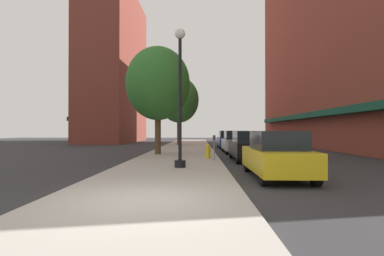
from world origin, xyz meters
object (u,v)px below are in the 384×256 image
(fire_hydrant, at_px, (208,151))
(car_blue, at_px, (228,140))
(parking_meter_near, at_px, (214,144))
(tree_near, at_px, (179,100))
(car_silver, at_px, (236,142))
(car_yellow, at_px, (277,155))
(lamppost, at_px, (180,95))
(car_black, at_px, (249,146))
(tree_mid, at_px, (158,84))

(fire_hydrant, distance_m, car_blue, 11.88)
(parking_meter_near, xyz_separation_m, tree_near, (-2.93, 16.53, 4.01))
(tree_near, xyz_separation_m, car_blue, (4.88, -3.72, -4.15))
(car_silver, bearing_deg, fire_hydrant, -110.47)
(tree_near, relative_size, car_yellow, 1.70)
(lamppost, height_order, car_black, lamppost)
(lamppost, bearing_deg, car_yellow, -29.49)
(fire_hydrant, distance_m, tree_near, 16.23)
(lamppost, height_order, fire_hydrant, lamppost)
(lamppost, bearing_deg, tree_near, 93.90)
(fire_hydrant, bearing_deg, car_silver, 68.61)
(car_silver, bearing_deg, lamppost, -108.94)
(tree_mid, xyz_separation_m, car_black, (5.47, -3.20, -3.98))
(parking_meter_near, height_order, tree_near, tree_near)
(car_yellow, xyz_separation_m, car_black, (0.00, 5.93, 0.00))
(fire_hydrant, xyz_separation_m, tree_near, (-2.65, 15.38, 4.44))
(tree_near, distance_m, car_black, 16.86)
(car_yellow, bearing_deg, fire_hydrant, 111.28)
(parking_meter_near, xyz_separation_m, car_blue, (1.95, 12.80, -0.14))
(car_yellow, xyz_separation_m, car_blue, (0.00, 17.80, 0.00))
(tree_near, xyz_separation_m, car_black, (4.88, -15.59, -4.15))
(lamppost, relative_size, car_black, 1.37)
(tree_mid, xyz_separation_m, car_blue, (5.47, 8.67, -3.98))
(tree_near, distance_m, car_blue, 7.41)
(lamppost, relative_size, tree_mid, 0.83)
(lamppost, relative_size, parking_meter_near, 4.50)
(parking_meter_near, xyz_separation_m, tree_mid, (-3.52, 4.14, 3.84))
(car_silver, bearing_deg, parking_meter_near, -104.98)
(fire_hydrant, bearing_deg, lamppost, -107.68)
(parking_meter_near, relative_size, car_yellow, 0.30)
(lamppost, distance_m, car_blue, 16.36)
(fire_hydrant, distance_m, parking_meter_near, 1.25)
(tree_near, bearing_deg, car_silver, -63.22)
(car_silver, distance_m, car_blue, 5.95)
(tree_mid, distance_m, car_black, 7.48)
(car_silver, bearing_deg, car_yellow, -89.08)
(car_blue, bearing_deg, car_yellow, -90.43)
(fire_hydrant, relative_size, tree_near, 0.11)
(fire_hydrant, distance_m, car_yellow, 6.54)
(fire_hydrant, relative_size, car_silver, 0.18)
(fire_hydrant, xyz_separation_m, car_black, (2.24, -0.21, 0.29))
(lamppost, bearing_deg, tree_mid, 105.02)
(fire_hydrant, relative_size, tree_mid, 0.11)
(lamppost, distance_m, car_yellow, 4.73)
(fire_hydrant, xyz_separation_m, car_yellow, (2.24, -6.14, 0.29))
(tree_mid, relative_size, car_yellow, 1.66)
(parking_meter_near, bearing_deg, car_silver, 74.10)
(parking_meter_near, distance_m, car_black, 2.17)
(tree_near, bearing_deg, car_black, -72.61)
(parking_meter_near, height_order, tree_mid, tree_mid)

